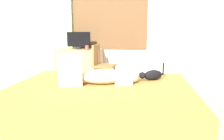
# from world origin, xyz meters

# --- Properties ---
(ground_plane) EXTENTS (16.00, 16.00, 0.00)m
(ground_plane) POSITION_xyz_m (0.00, 0.00, 0.00)
(ground_plane) COLOR tan
(back_wall_with_window) EXTENTS (6.40, 0.14, 2.90)m
(back_wall_with_window) POSITION_xyz_m (-0.00, 2.54, 1.45)
(back_wall_with_window) COLOR silver
(back_wall_with_window) RESTS_ON ground
(bed) EXTENTS (2.09, 1.67, 0.53)m
(bed) POSITION_xyz_m (0.12, 0.09, 0.26)
(bed) COLOR #38383D
(bed) RESTS_ON ground
(person_lying) EXTENTS (0.94, 0.46, 0.34)m
(person_lying) POSITION_xyz_m (0.04, 0.19, 0.65)
(person_lying) COLOR #CCB299
(person_lying) RESTS_ON bed
(cat) EXTENTS (0.32, 0.23, 0.21)m
(cat) POSITION_xyz_m (0.70, 0.46, 0.60)
(cat) COLOR black
(cat) RESTS_ON bed
(desk) EXTENTS (0.90, 0.56, 0.74)m
(desk) POSITION_xyz_m (-0.71, 2.14, 0.37)
(desk) COLOR #997A56
(desk) RESTS_ON ground
(tv_monitor) EXTENTS (0.48, 0.10, 0.35)m
(tv_monitor) POSITION_xyz_m (-0.71, 2.14, 0.92)
(tv_monitor) COLOR black
(tv_monitor) RESTS_ON desk
(cup) EXTENTS (0.07, 0.07, 0.09)m
(cup) POSITION_xyz_m (-0.51, 2.03, 0.78)
(cup) COLOR #B23D38
(cup) RESTS_ON desk
(chair_by_desk) EXTENTS (0.43, 0.43, 0.86)m
(chair_by_desk) POSITION_xyz_m (-0.19, 1.84, 0.51)
(chair_by_desk) COLOR brown
(chair_by_desk) RESTS_ON ground
(curtain_left) EXTENTS (0.44, 0.06, 2.32)m
(curtain_left) POSITION_xyz_m (-1.15, 2.42, 1.16)
(curtain_left) COLOR #ADCC75
(curtain_left) RESTS_ON ground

